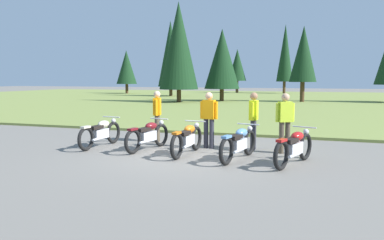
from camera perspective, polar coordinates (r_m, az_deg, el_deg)
ground_plane at (r=10.46m, az=-1.04°, el=-5.25°), size 140.00×140.00×0.00m
grass_moorland at (r=35.68m, az=12.93°, el=2.85°), size 80.00×44.00×0.10m
forest_treeline at (r=36.89m, az=18.41°, el=9.62°), size 43.65×26.04×8.86m
motorcycle_cream at (r=11.97m, az=-13.40°, el=-1.83°), size 0.62×2.10×0.88m
motorcycle_maroon at (r=11.23m, az=-6.55°, el=-2.22°), size 0.66×2.08×0.88m
motorcycle_orange at (r=10.48m, az=-0.70°, el=-2.79°), size 0.62×2.10×0.88m
motorcycle_sky_blue at (r=9.87m, az=6.97°, el=-3.40°), size 0.72×2.07×0.88m
motorcycle_red at (r=9.57m, az=14.94°, el=-3.88°), size 0.90×2.01×0.88m
rider_in_hivis_vest at (r=11.27m, az=9.12°, el=0.39°), size 0.22×0.55×1.67m
rider_with_back_turned at (r=11.37m, az=2.53°, el=0.51°), size 0.55×0.25×1.67m
rider_checking_bike at (r=10.90m, az=13.62°, el=0.09°), size 0.49×0.37×1.67m
rider_near_row_end at (r=12.58m, az=-5.19°, el=1.05°), size 0.31×0.53×1.67m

